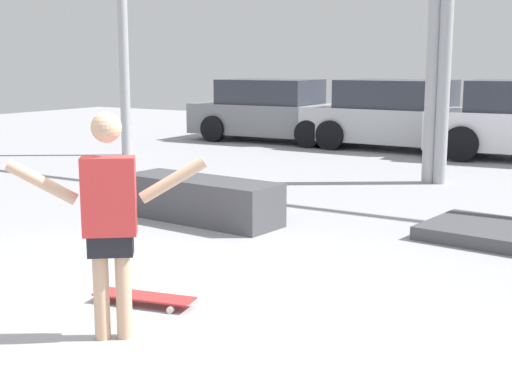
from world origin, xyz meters
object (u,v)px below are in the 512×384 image
at_px(skateboard, 144,297).
at_px(grind_box, 201,200).
at_px(skateboarder, 110,214).
at_px(parked_car_grey, 275,112).
at_px(parked_car_silver, 401,116).

distance_m(skateboard, grind_box, 3.01).
relative_size(skateboarder, grind_box, 0.77).
distance_m(skateboarder, skateboard, 1.06).
bearing_deg(skateboard, parked_car_grey, 102.64).
distance_m(grind_box, parked_car_silver, 8.02).
height_order(skateboarder, skateboard, skateboarder).
xyz_separation_m(grind_box, parked_car_silver, (-0.52, 7.99, 0.46)).
height_order(skateboard, grind_box, grind_box).
bearing_deg(skateboard, grind_box, 104.82).
bearing_deg(parked_car_silver, skateboarder, -78.99).
bearing_deg(parked_car_silver, grind_box, -86.22).
relative_size(skateboarder, parked_car_silver, 0.38).
height_order(grind_box, parked_car_grey, parked_car_grey).
xyz_separation_m(skateboarder, parked_car_grey, (-5.31, 11.24, -0.18)).
bearing_deg(grind_box, skateboarder, -63.22).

